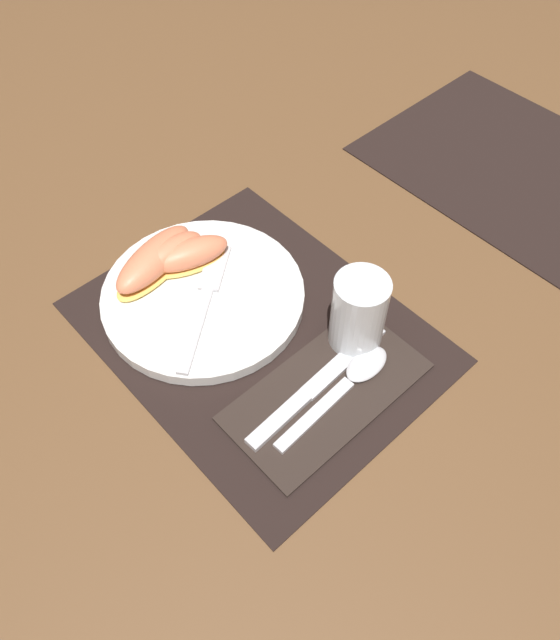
% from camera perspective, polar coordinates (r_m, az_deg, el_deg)
% --- Properties ---
extents(ground_plane, '(3.00, 3.00, 0.00)m').
position_cam_1_polar(ground_plane, '(0.74, -2.03, -1.12)').
color(ground_plane, brown).
extents(placemat, '(0.41, 0.32, 0.00)m').
position_cam_1_polar(placemat, '(0.74, -2.03, -1.02)').
color(placemat, black).
rests_on(placemat, ground_plane).
extents(placemat_far, '(0.41, 0.32, 0.00)m').
position_cam_1_polar(placemat_far, '(1.02, 20.73, 13.02)').
color(placemat_far, black).
rests_on(placemat_far, ground_plane).
extents(plate, '(0.25, 0.25, 0.02)m').
position_cam_1_polar(plate, '(0.77, -7.02, 2.21)').
color(plate, white).
rests_on(plate, placemat).
extents(juice_glass, '(0.06, 0.06, 0.10)m').
position_cam_1_polar(juice_glass, '(0.70, 7.13, 0.32)').
color(juice_glass, silver).
rests_on(juice_glass, placemat).
extents(napkin, '(0.12, 0.23, 0.00)m').
position_cam_1_polar(napkin, '(0.69, 4.20, -6.57)').
color(napkin, '#2D231E').
rests_on(napkin, placemat).
extents(knife, '(0.03, 0.21, 0.01)m').
position_cam_1_polar(knife, '(0.69, 3.27, -6.05)').
color(knife, silver).
rests_on(knife, napkin).
extents(spoon, '(0.04, 0.17, 0.01)m').
position_cam_1_polar(spoon, '(0.70, 6.70, -5.20)').
color(spoon, silver).
rests_on(spoon, napkin).
extents(fork, '(0.14, 0.17, 0.00)m').
position_cam_1_polar(fork, '(0.75, -6.77, 2.25)').
color(fork, silver).
rests_on(fork, plate).
extents(citrus_wedge_0, '(0.07, 0.11, 0.03)m').
position_cam_1_polar(citrus_wedge_0, '(0.78, -8.29, 5.87)').
color(citrus_wedge_0, '#F7C656').
rests_on(citrus_wedge_0, plate).
extents(citrus_wedge_1, '(0.04, 0.10, 0.04)m').
position_cam_1_polar(citrus_wedge_1, '(0.79, -10.01, 5.87)').
color(citrus_wedge_1, '#F7C656').
rests_on(citrus_wedge_1, plate).
extents(citrus_wedge_2, '(0.08, 0.14, 0.04)m').
position_cam_1_polar(citrus_wedge_2, '(0.79, -11.45, 5.39)').
color(citrus_wedge_2, '#F7C656').
rests_on(citrus_wedge_2, plate).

